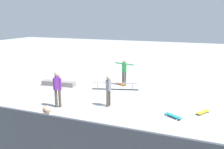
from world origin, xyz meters
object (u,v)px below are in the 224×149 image
object	(u,v)px
skate_ledge	(59,83)
skateboard_main	(120,84)
skater_main	(124,70)
bystander_grey_shirt	(108,89)
loose_skateboard_teal	(173,116)
loose_skateboard_yellow	(203,112)
bystander_purple_shirt	(57,87)
bystander_white_shirt	(48,130)
grind_rail	(115,86)

from	to	relation	value
skate_ledge	skateboard_main	bearing A→B (deg)	-155.36
skater_main	bystander_grey_shirt	size ratio (longest dim) A/B	1.10
loose_skateboard_teal	loose_skateboard_yellow	distance (m)	1.48
bystander_grey_shirt	bystander_purple_shirt	bearing A→B (deg)	130.43
skateboard_main	bystander_grey_shirt	xyz separation A→B (m)	(-0.76, 3.75, 0.76)
bystander_grey_shirt	loose_skateboard_teal	xyz separation A→B (m)	(-3.04, 0.25, -0.76)
skater_main	loose_skateboard_yellow	xyz separation A→B (m)	(-4.70, 3.05, -0.88)
skateboard_main	loose_skateboard_yellow	size ratio (longest dim) A/B	0.99
bystander_white_shirt	skateboard_main	bearing A→B (deg)	28.76
skate_ledge	loose_skateboard_teal	size ratio (longest dim) A/B	2.62
skate_ledge	loose_skateboard_teal	bearing A→B (deg)	161.56
grind_rail	skater_main	world-z (taller)	skater_main
bystander_grey_shirt	skateboard_main	bearing A→B (deg)	27.59
loose_skateboard_teal	loose_skateboard_yellow	xyz separation A→B (m)	(-1.15, -0.94, 0.00)
loose_skateboard_teal	skater_main	bearing A→B (deg)	163.53
skater_main	grind_rail	bearing A→B (deg)	94.60
grind_rail	bystander_grey_shirt	size ratio (longest dim) A/B	1.79
skate_ledge	loose_skateboard_teal	xyz separation A→B (m)	(-7.24, 2.41, -0.07)
grind_rail	skater_main	distance (m)	1.32
skater_main	loose_skateboard_teal	world-z (taller)	skater_main
skate_ledge	skater_main	bearing A→B (deg)	-156.80
skateboard_main	bystander_purple_shirt	distance (m)	4.99
skater_main	bystander_white_shirt	distance (m)	8.57
bystander_white_shirt	bystander_purple_shirt	bearing A→B (deg)	53.38
bystander_white_shirt	loose_skateboard_teal	world-z (taller)	bystander_white_shirt
skater_main	loose_skateboard_teal	bearing A→B (deg)	145.82
grind_rail	bystander_white_shirt	world-z (taller)	bystander_white_shirt
bystander_white_shirt	loose_skateboard_yellow	world-z (taller)	bystander_white_shirt
skate_ledge	loose_skateboard_yellow	bearing A→B (deg)	170.03
bystander_purple_shirt	loose_skateboard_teal	bearing A→B (deg)	-18.65
skater_main	loose_skateboard_teal	size ratio (longest dim) A/B	2.09
grind_rail	loose_skateboard_yellow	xyz separation A→B (m)	(-4.88, 2.00, -0.11)
skater_main	bystander_white_shirt	bearing A→B (deg)	108.46
loose_skateboard_yellow	grind_rail	bearing A→B (deg)	-80.78
skate_ledge	loose_skateboard_yellow	distance (m)	8.51
skate_ledge	skater_main	size ratio (longest dim) A/B	1.26
bystander_white_shirt	loose_skateboard_yellow	size ratio (longest dim) A/B	2.15
grind_rail	bystander_white_shirt	bearing A→B (deg)	79.24
bystander_purple_shirt	loose_skateboard_teal	distance (m)	5.30
skateboard_main	loose_skateboard_teal	distance (m)	5.51
skateboard_main	bystander_white_shirt	world-z (taller)	bystander_white_shirt
skater_main	bystander_purple_shirt	bearing A→B (deg)	85.17
bystander_grey_shirt	loose_skateboard_teal	bearing A→B (deg)	-78.50
skateboard_main	skater_main	bearing A→B (deg)	-147.13
skateboard_main	loose_skateboard_teal	bearing A→B (deg)	166.11
bystander_purple_shirt	skater_main	bearing A→B (deg)	44.46
grind_rail	skate_ledge	bearing A→B (deg)	-8.56
bystander_purple_shirt	loose_skateboard_yellow	size ratio (longest dim) A/B	2.15
skateboard_main	bystander_white_shirt	size ratio (longest dim) A/B	0.46
bystander_grey_shirt	loose_skateboard_yellow	xyz separation A→B (m)	(-4.19, -0.69, -0.76)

